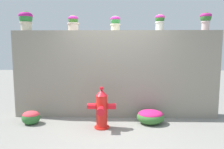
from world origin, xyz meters
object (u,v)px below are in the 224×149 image
Objects in this scene: potted_plant_2 at (115,22)px; flower_bush_left at (150,116)px; flower_bush_right at (31,117)px; potted_plant_0 at (26,19)px; potted_plant_3 at (160,21)px; potted_plant_1 at (73,22)px; potted_plant_4 at (206,19)px; fire_hydrant at (102,109)px.

flower_bush_left is (0.80, -0.57, -2.13)m from potted_plant_2.
potted_plant_2 reaches higher than flower_bush_right.
potted_plant_2 is 0.59× the size of flower_bush_left.
potted_plant_0 is 1.19× the size of potted_plant_3.
flower_bush_right is at bearing -141.23° from potted_plant_1.
potted_plant_4 is 0.49× the size of fire_hydrant.
flower_bush_left is (2.94, -0.53, -2.20)m from potted_plant_0.
potted_plant_4 reaches higher than flower_bush_right.
potted_plant_2 is (2.14, 0.04, -0.07)m from potted_plant_0.
potted_plant_1 is 2.40m from flower_bush_right.
potted_plant_1 is 0.97× the size of potted_plant_3.
potted_plant_2 is at bearing 1.08° from potted_plant_0.
fire_hydrant is (-1.33, -0.87, -1.92)m from potted_plant_3.
potted_plant_4 is 4.63m from flower_bush_right.
potted_plant_2 is 0.92× the size of potted_plant_3.
potted_plant_4 is at bearing 0.62° from potted_plant_2.
potted_plant_1 is at bearing 179.41° from potted_plant_2.
fire_hydrant is at bearing -107.03° from potted_plant_2.
potted_plant_2 is 1.05m from potted_plant_3.
potted_plant_0 is 1.30× the size of potted_plant_2.
potted_plant_2 is 2.34m from flower_bush_left.
potted_plant_3 is 2.49m from fire_hydrant.
potted_plant_0 is at bearing 113.67° from flower_bush_right.
potted_plant_0 is 0.53× the size of fire_hydrant.
potted_plant_1 is at bearing 179.12° from potted_plant_3.
fire_hydrant is at bearing -159.27° from potted_plant_4.
flower_bush_right is at bearing -160.14° from potted_plant_2.
potted_plant_4 reaches higher than potted_plant_2.
potted_plant_1 is at bearing 162.29° from flower_bush_left.
potted_plant_4 reaches higher than fire_hydrant.
potted_plant_3 is at bearing 12.60° from flower_bush_right.
potted_plant_1 reaches higher than potted_plant_2.
potted_plant_3 is 0.90× the size of potted_plant_4.
fire_hydrant is 1.63m from flower_bush_right.
potted_plant_0 reaches higher than flower_bush_left.
potted_plant_3 reaches higher than flower_bush_right.
potted_plant_0 is 1.07× the size of potted_plant_4.
potted_plant_0 reaches higher than potted_plant_2.
potted_plant_3 is at bearing 0.35° from potted_plant_0.
fire_hydrant is (0.74, -0.90, -1.89)m from potted_plant_1.
potted_plant_0 reaches higher than potted_plant_3.
fire_hydrant reaches higher than flower_bush_right.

